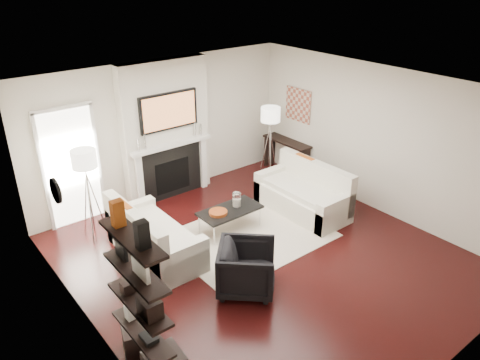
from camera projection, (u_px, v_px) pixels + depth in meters
room_envelope at (265, 181)px, 6.92m from camera, size 6.00×6.00×6.00m
chimney_breast at (166, 131)px, 8.95m from camera, size 1.80×0.25×2.70m
fireplace_surround at (172, 172)px, 9.21m from camera, size 1.30×0.02×1.04m
firebox at (173, 176)px, 9.24m from camera, size 0.75×0.02×0.65m
mantel_pilaster_l at (140, 181)px, 8.77m from camera, size 0.12×0.08×1.10m
mantel_pilaster_r at (203, 163)px, 9.58m from camera, size 0.12×0.08×1.10m
mantel_shelf at (172, 145)px, 8.92m from camera, size 1.70×0.18×0.07m
tv_body at (169, 111)px, 8.65m from camera, size 1.20×0.06×0.70m
tv_screen at (170, 111)px, 8.63m from camera, size 1.10×0.00×0.62m
candlestick_l_tall at (145, 142)px, 8.54m from camera, size 0.04×0.04×0.30m
candlestick_l_short at (139, 145)px, 8.48m from camera, size 0.04×0.04×0.24m
candlestick_r_tall at (195, 129)px, 9.16m from camera, size 0.04×0.04×0.30m
candlestick_r_short at (201, 130)px, 9.24m from camera, size 0.04×0.04×0.24m
hallway_panel at (71, 168)px, 8.11m from camera, size 0.90×0.02×2.10m
door_trim_l at (44, 175)px, 7.83m from camera, size 0.06×0.06×2.16m
door_trim_r at (98, 161)px, 8.37m from camera, size 0.06×0.06×2.16m
door_trim_top at (62, 108)px, 7.63m from camera, size 1.02×0.06×0.06m
rug at (248, 236)px, 8.05m from camera, size 2.60×2.00×0.01m
loveseat_left_base at (156, 244)px, 7.47m from camera, size 0.85×1.80×0.42m
loveseat_left_back at (135, 234)px, 7.14m from camera, size 0.18×1.80×0.80m
loveseat_left_arm_n at (183, 263)px, 6.86m from camera, size 0.85×0.18×0.60m
loveseat_left_arm_s at (132, 219)px, 8.00m from camera, size 0.85×0.18×0.60m
loveseat_left_cushion at (158, 229)px, 7.38m from camera, size 0.63×1.44×0.10m
pillow_left_orange at (125, 215)px, 7.26m from camera, size 0.10×0.42×0.42m
pillow_left_charcoal at (143, 231)px, 6.85m from camera, size 0.10×0.40×0.40m
loveseat_right_base at (302, 201)px, 8.79m from camera, size 0.85×1.80×0.42m
loveseat_right_back at (315, 181)px, 8.84m from camera, size 0.18×1.80×0.80m
loveseat_right_arm_n at (335, 214)px, 8.18m from camera, size 0.85×0.18×0.60m
loveseat_right_arm_s at (273, 182)px, 9.32m from camera, size 0.85×0.18×0.60m
loveseat_right_cushion at (301, 189)px, 8.65m from camera, size 0.63×1.44×0.10m
pillow_right_orange at (304, 166)px, 8.96m from camera, size 0.10×0.42×0.42m
pillow_right_charcoal at (328, 177)px, 8.54m from camera, size 0.10×0.40×0.40m
coffee_table at (230, 210)px, 8.08m from camera, size 1.10×0.55×0.04m
coffee_leg_nw at (214, 236)px, 7.73m from camera, size 0.02×0.02×0.38m
coffee_leg_ne at (260, 217)px, 8.29m from camera, size 0.02×0.02×0.38m
coffee_leg_sw at (199, 225)px, 8.04m from camera, size 0.02×0.02×0.38m
coffee_leg_se at (244, 207)px, 8.60m from camera, size 0.02×0.02×0.38m
hurricane_glass at (237, 200)px, 8.09m from camera, size 0.14×0.14×0.25m
hurricane_candle at (237, 203)px, 8.12m from camera, size 0.11×0.11×0.16m
copper_bowl at (218, 212)px, 7.92m from camera, size 0.31×0.31×0.05m
armchair at (247, 266)px, 6.61m from camera, size 1.06×1.07×0.80m
lamp_left_post at (91, 206)px, 7.81m from camera, size 0.02×0.02×1.20m
lamp_left_shade at (84, 159)px, 7.44m from camera, size 0.40×0.40×0.30m
lamp_left_leg_a at (97, 204)px, 7.87m from camera, size 0.25×0.02×1.23m
lamp_left_leg_b at (86, 205)px, 7.85m from camera, size 0.14×0.22×1.23m
lamp_left_leg_c at (90, 209)px, 7.71m from camera, size 0.14×0.22×1.23m
lamp_right_post at (269, 153)px, 9.93m from camera, size 0.02×0.02×1.20m
lamp_right_shade at (271, 114)px, 9.56m from camera, size 0.40×0.40×0.30m
lamp_right_leg_a at (273, 152)px, 9.99m from camera, size 0.25×0.02×1.23m
lamp_right_leg_b at (264, 152)px, 9.96m from camera, size 0.14×0.22×1.23m
lamp_right_leg_c at (270, 155)px, 9.83m from camera, size 0.14×0.22×1.23m
console_top at (287, 142)px, 10.17m from camera, size 0.35×1.20×0.04m
console_leg_n at (304, 165)px, 9.95m from camera, size 0.30×0.04×0.71m
console_leg_s at (270, 150)px, 10.72m from camera, size 0.30×0.04×0.71m
wall_art at (298, 105)px, 9.82m from camera, size 0.03×0.70×0.70m
shelf_bottom at (143, 333)px, 5.02m from camera, size 0.25×1.00×0.03m
shelf_lower at (139, 304)px, 4.85m from camera, size 0.25×1.00×0.04m
shelf_upper at (136, 272)px, 4.68m from camera, size 0.25×1.00×0.04m
shelf_top at (132, 238)px, 4.50m from camera, size 0.25×1.00×0.04m
decor_magfile_a at (142, 235)px, 4.27m from camera, size 0.12×0.10×0.28m
decor_magfile_b at (118, 213)px, 4.62m from camera, size 0.12×0.10×0.28m
decor_frame_a at (141, 268)px, 4.53m from camera, size 0.04×0.30×0.22m
decor_frame_b at (121, 250)px, 4.84m from camera, size 0.04×0.22×0.18m
decor_wine_rack at (150, 307)px, 4.63m from camera, size 0.18×0.25×0.20m
decor_box_small at (128, 287)px, 4.98m from camera, size 0.15×0.12×0.12m
decor_books at (149, 338)px, 4.90m from camera, size 0.14×0.20×0.05m
decor_box_tall at (130, 312)px, 5.17m from camera, size 0.10×0.10×0.18m
clock_rim at (56, 191)px, 5.87m from camera, size 0.04×0.34×0.34m
clock_face at (58, 190)px, 5.88m from camera, size 0.01×0.29×0.29m
ottoman_near at (140, 338)px, 5.63m from camera, size 0.50×0.50×0.40m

